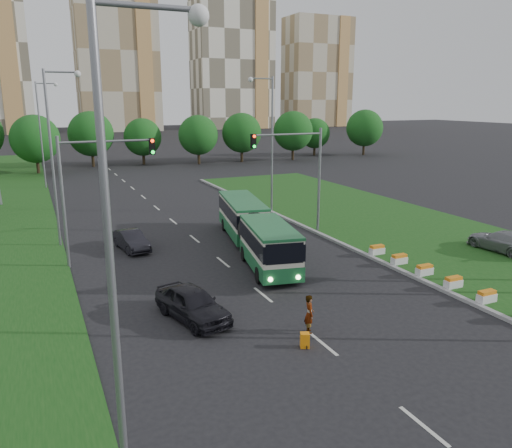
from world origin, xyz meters
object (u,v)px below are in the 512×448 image
car_left_near (192,304)px  traffic_mast_median (301,165)px  pedestrian (309,314)px  traffic_mast_left (90,180)px  car_left_far (131,240)px  shopping_trolley (305,340)px  car_median (503,241)px  articulated_bus (251,229)px

car_left_near → traffic_mast_median: bearing=28.6°
pedestrian → traffic_mast_left: bearing=45.3°
traffic_mast_left → car_left_far: traffic_mast_left is taller
traffic_mast_left → shopping_trolley: 17.06m
car_left_far → pedestrian: 16.65m
car_left_near → car_median: (22.06, 1.45, 0.07)m
car_left_far → shopping_trolley: 17.54m
traffic_mast_left → car_left_far: size_ratio=1.97×
traffic_mast_left → car_left_near: bearing=-73.4°
pedestrian → shopping_trolley: pedestrian is taller
car_left_near → car_left_far: (-0.48, 12.53, -0.12)m
traffic_mast_median → car_left_far: bearing=174.7°
traffic_mast_median → traffic_mast_left: size_ratio=1.00×
articulated_bus → shopping_trolley: size_ratio=23.56×
traffic_mast_median → pedestrian: bearing=-117.7°
car_left_near → articulated_bus: bearing=37.4°
articulated_bus → traffic_mast_median: bearing=36.9°
car_left_near → car_left_far: size_ratio=1.14×
traffic_mast_left → shopping_trolley: size_ratio=12.44×
traffic_mast_median → shopping_trolley: (-8.64, -15.94, -5.03)m
car_median → traffic_mast_left: bearing=-22.6°
traffic_mast_median → pedestrian: (-7.77, -14.79, -4.47)m
articulated_bus → shopping_trolley: 14.00m
traffic_mast_left → car_median: traffic_mast_left is taller
articulated_bus → car_median: (15.10, -7.48, -0.67)m
traffic_mast_left → car_median: 27.06m
car_median → traffic_mast_median: bearing=-47.9°
car_left_far → car_median: size_ratio=0.84×
pedestrian → shopping_trolley: size_ratio=2.73×
car_left_far → pedestrian: pedestrian is taller
traffic_mast_median → car_median: traffic_mast_median is taller
articulated_bus → car_left_far: size_ratio=3.74×
traffic_mast_left → articulated_bus: bearing=-8.2°
traffic_mast_median → articulated_bus: (-5.12, -2.44, -3.82)m
car_left_near → shopping_trolley: bearing=-67.8°
car_left_far → car_median: (22.54, -11.07, 0.19)m
articulated_bus → pedestrian: articulated_bus is taller
traffic_mast_median → shopping_trolley: bearing=-118.5°
traffic_mast_median → pedestrian: 17.30m
articulated_bus → pedestrian: size_ratio=8.64×
articulated_bus → car_left_near: articulated_bus is taller
articulated_bus → car_left_near: size_ratio=3.28×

